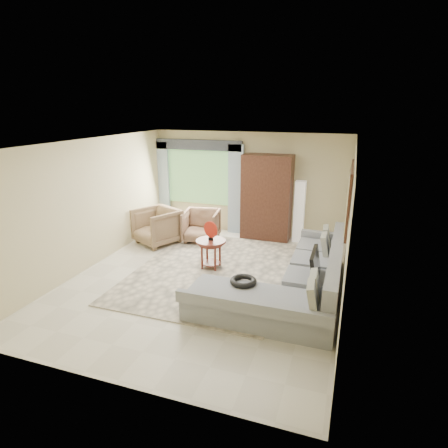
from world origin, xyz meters
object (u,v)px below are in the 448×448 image
at_px(armoire, 267,198).
at_px(floor_lamp, 299,212).
at_px(sectional_sofa, 298,284).
at_px(armchair_right, 201,226).
at_px(armchair_left, 157,226).
at_px(tv_screen, 315,265).
at_px(coffee_table, 211,254).
at_px(potted_plant, 165,220).

distance_m(armoire, floor_lamp, 0.86).
height_order(sectional_sofa, floor_lamp, floor_lamp).
bearing_deg(armchair_right, armoire, 17.10).
bearing_deg(armchair_left, tv_screen, 2.35).
bearing_deg(coffee_table, sectional_sofa, -21.05).
distance_m(sectional_sofa, potted_plant, 4.83).
height_order(sectional_sofa, tv_screen, tv_screen).
xyz_separation_m(sectional_sofa, armchair_left, (-3.63, 1.67, 0.15)).
bearing_deg(armchair_right, tv_screen, -46.90).
bearing_deg(floor_lamp, potted_plant, -176.27).
distance_m(coffee_table, armchair_left, 1.99).
relative_size(coffee_table, floor_lamp, 0.41).
bearing_deg(coffee_table, potted_plant, 136.46).
distance_m(tv_screen, floor_lamp, 3.15).
xyz_separation_m(sectional_sofa, floor_lamp, (-0.43, 2.96, 0.47)).
height_order(sectional_sofa, armchair_right, sectional_sofa).
height_order(potted_plant, armoire, armoire).
bearing_deg(floor_lamp, armchair_right, -160.95).
relative_size(tv_screen, armchair_right, 0.87).
bearing_deg(sectional_sofa, armoire, 113.06).
relative_size(coffee_table, armoire, 0.29).
xyz_separation_m(sectional_sofa, coffee_table, (-1.88, 0.72, 0.04)).
bearing_deg(armchair_right, floor_lamp, 9.88).
distance_m(sectional_sofa, floor_lamp, 3.03).
bearing_deg(armchair_right, potted_plant, 147.94).
height_order(potted_plant, floor_lamp, floor_lamp).
xyz_separation_m(tv_screen, armchair_left, (-3.90, 1.78, -0.29)).
distance_m(coffee_table, potted_plant, 2.91).
height_order(tv_screen, coffee_table, tv_screen).
distance_m(armchair_left, floor_lamp, 3.47).
height_order(sectional_sofa, coffee_table, sectional_sofa).
bearing_deg(armchair_left, armoire, 53.94).
xyz_separation_m(sectional_sofa, armchair_right, (-2.69, 2.18, 0.11)).
distance_m(armchair_right, floor_lamp, 2.42).
distance_m(armchair_right, armoire, 1.75).
distance_m(sectional_sofa, armchair_right, 3.46).
height_order(tv_screen, floor_lamp, floor_lamp).
relative_size(sectional_sofa, tv_screen, 4.68).
distance_m(coffee_table, floor_lamp, 2.70).
bearing_deg(sectional_sofa, armchair_left, 155.32).
bearing_deg(coffee_table, armchair_right, 119.07).
height_order(coffee_table, armoire, armoire).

